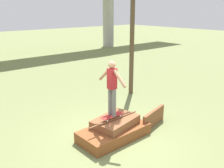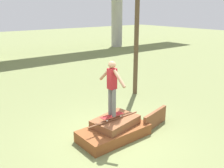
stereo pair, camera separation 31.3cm
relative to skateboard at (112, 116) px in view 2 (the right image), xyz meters
name	(u,v)px [view 2 (the right image)]	position (x,y,z in m)	size (l,w,h in m)	color
ground_plane	(114,138)	(0.01, -0.08, -0.71)	(80.00, 80.00, 0.00)	olive
scrap_pile	(114,130)	(0.04, -0.05, -0.45)	(2.16, 1.24, 0.63)	brown
scrap_plank_loose	(155,119)	(1.57, -0.32, -0.43)	(1.31, 0.41, 0.55)	brown
skateboard	(112,116)	(0.00, 0.00, 0.00)	(0.76, 0.23, 0.09)	maroon
skater	(112,85)	(0.00, 0.00, 0.97)	(0.22, 1.15, 1.65)	slate
utility_pole	(137,1)	(3.36, 2.59, 3.37)	(1.30, 0.20, 7.91)	brown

